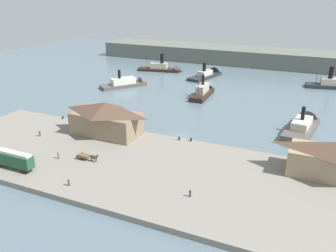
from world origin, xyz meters
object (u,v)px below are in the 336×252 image
street_tram (13,159)px  ferry_outer_harbor (129,83)px  mooring_post_center_east (63,117)px  mooring_post_west (191,139)px  pedestrian_at_waters_edge (40,133)px  mooring_post_center_west (80,121)px  mooring_post_east (179,138)px  horse_cart (87,156)px  ferry_departing_north (204,92)px  ferry_shed_customs_shed (106,118)px  pedestrian_by_tram (190,193)px  ferry_approaching_west (303,125)px  pedestrian_walking_west (58,155)px  pedestrian_near_west_shed (69,182)px  ferry_approaching_east (209,74)px  ferry_moored_east (164,68)px

street_tram → ferry_outer_harbor: 77.71m
mooring_post_center_east → mooring_post_west: bearing=0.3°
street_tram → pedestrian_at_waters_edge: size_ratio=5.76×
mooring_post_center_west → ferry_outer_harbor: size_ratio=0.05×
mooring_post_east → horse_cart: bearing=-126.7°
street_tram → ferry_departing_north: 77.48m
horse_cart → mooring_post_west: bearing=48.8°
ferry_shed_customs_shed → horse_cart: bearing=-72.7°
pedestrian_by_tram → mooring_post_center_west: size_ratio=1.81×
mooring_post_center_east → ferry_outer_harbor: (-4.14, 45.99, -0.35)m
horse_cart → mooring_post_east: bearing=53.3°
ferry_outer_harbor → ferry_departing_north: bearing=-0.7°
ferry_shed_customs_shed → mooring_post_center_west: ferry_shed_customs_shed is taller
mooring_post_east → ferry_approaching_west: ferry_approaching_west is taller
pedestrian_walking_west → ferry_approaching_west: bearing=43.4°
mooring_post_center_east → ferry_approaching_west: (66.65, 24.57, -0.39)m
pedestrian_near_west_shed → mooring_post_east: pedestrian_near_west_shed is taller
pedestrian_walking_west → mooring_post_center_west: pedestrian_walking_west is taller
ferry_shed_customs_shed → pedestrian_walking_west: size_ratio=10.29×
mooring_post_east → mooring_post_center_east: bearing=179.4°
ferry_approaching_west → pedestrian_walking_west: bearing=-136.6°
mooring_post_east → street_tram: bearing=-131.7°
pedestrian_near_west_shed → pedestrian_walking_west: bearing=139.0°
horse_cart → ferry_approaching_east: (-3.33, 97.16, -1.13)m
pedestrian_walking_west → ferry_approaching_west: (49.33, 46.68, -0.75)m
ferry_departing_north → pedestrian_by_tram: bearing=-72.7°
mooring_post_center_west → ferry_departing_north: size_ratio=0.05×
mooring_post_center_west → ferry_approaching_west: size_ratio=0.04×
pedestrian_by_tram → mooring_post_center_west: (-44.37, 24.26, -0.29)m
pedestrian_at_waters_edge → mooring_post_east: 37.11m
pedestrian_walking_west → ferry_departing_north: ferry_departing_north is taller
mooring_post_center_west → ferry_shed_customs_shed: bearing=-19.2°
ferry_departing_north → mooring_post_center_east: bearing=-122.4°
mooring_post_west → ferry_approaching_west: (25.24, 24.35, -0.39)m
pedestrian_walking_west → mooring_post_center_east: size_ratio=1.97×
horse_cart → ferry_approaching_west: 61.80m
mooring_post_center_west → ferry_moored_east: size_ratio=0.04×
street_tram → pedestrian_near_west_shed: (15.48, -0.88, -1.64)m
ferry_approaching_west → ferry_moored_east: size_ratio=0.97×
ferry_shed_customs_shed → street_tram: (-7.10, -25.27, -2.14)m
ferry_departing_north → ferry_approaching_west: bearing=-29.1°
mooring_post_east → pedestrian_walking_west: bearing=-134.1°
mooring_post_center_east → ferry_outer_harbor: ferry_outer_harbor is taller
horse_cart → ferry_departing_north: size_ratio=0.30×
ferry_departing_north → pedestrian_near_west_shed: bearing=-91.2°
pedestrian_by_tram → ferry_outer_harbor: ferry_outer_harbor is taller
pedestrian_by_tram → pedestrian_near_west_shed: (-23.47, -6.25, -0.01)m
street_tram → ferry_moored_east: ferry_moored_east is taller
pedestrian_by_tram → mooring_post_center_west: pedestrian_by_tram is taller
ferry_outer_harbor → horse_cart: bearing=-67.0°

